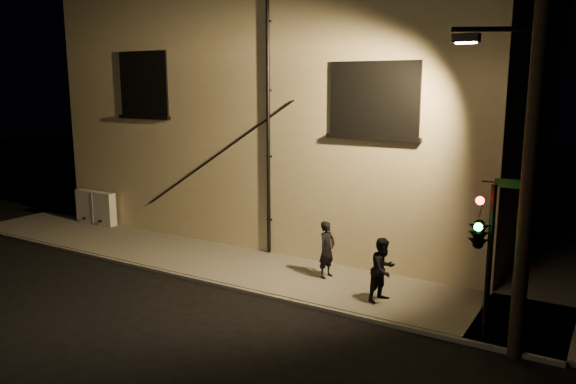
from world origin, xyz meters
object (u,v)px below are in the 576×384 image
Objects in this scene: utility_cabinet at (96,207)px; pedestrian_a at (327,250)px; traffic_signal at (480,231)px; streetlamp_pole at (524,174)px; pedestrian_b at (383,270)px.

pedestrian_a is at bearing -4.73° from utility_cabinet.
pedestrian_a is 0.47× the size of traffic_signal.
streetlamp_pole reaches higher than utility_cabinet.
pedestrian_a is 0.99× the size of pedestrian_b.
utility_cabinet is at bearing 94.61° from pedestrian_a.
traffic_signal reaches higher than pedestrian_b.
streetlamp_pole is (3.18, -1.03, 2.78)m from pedestrian_b.
pedestrian_a is 4.90m from traffic_signal.
utility_cabinet is 15.05m from traffic_signal.
streetlamp_pole reaches higher than pedestrian_a.
traffic_signal reaches higher than pedestrian_a.
traffic_signal is at bearing 165.62° from streetlamp_pole.
utility_cabinet is at bearing 170.33° from traffic_signal.
pedestrian_a is 2.13m from pedestrian_b.
pedestrian_a is at bearing 85.75° from pedestrian_b.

